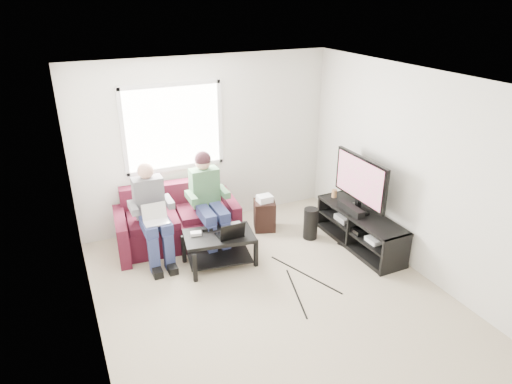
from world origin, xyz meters
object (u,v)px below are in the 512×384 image
tv (360,181)px  end_table (265,214)px  tv_stand (360,231)px  subwoofer (311,224)px  coffee_table (219,242)px  sofa (177,222)px

tv → end_table: tv is taller
tv_stand → subwoofer: (-0.54, 0.49, 0.01)m
tv_stand → coffee_table: bearing=169.4°
sofa → tv: bearing=-25.6°
end_table → subwoofer: bearing=-47.1°
coffee_table → subwoofer: 1.50m
tv_stand → tv: (-0.00, 0.10, 0.75)m
sofa → subwoofer: bearing=-22.1°
sofa → coffee_table: size_ratio=1.85×
coffee_table → tv: size_ratio=0.90×
sofa → tv_stand: bearing=-27.5°
subwoofer → sofa: bearing=157.9°
coffee_table → tv_stand: size_ratio=0.63×
coffee_table → tv_stand: tv_stand is taller
sofa → tv: tv is taller
end_table → tv_stand: bearing=-44.8°
sofa → end_table: size_ratio=3.22×
end_table → sofa: bearing=171.3°
tv_stand → subwoofer: size_ratio=3.29×
coffee_table → end_table: (0.99, 0.65, -0.08)m
subwoofer → end_table: size_ratio=0.84×
subwoofer → end_table: bearing=132.9°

